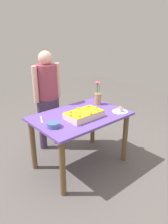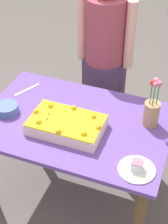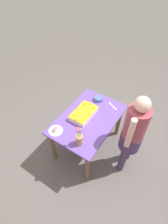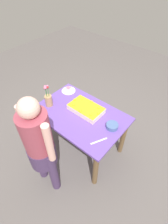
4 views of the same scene
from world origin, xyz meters
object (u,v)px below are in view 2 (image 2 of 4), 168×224
(sheet_cake, at_px, (67,125))
(person_standing, at_px, (104,54))
(cake_knife, at_px, (27,90))
(flower_vase, at_px, (152,111))
(fruit_bowl, at_px, (7,109))
(serving_plate_with_slice, at_px, (137,168))

(sheet_cake, distance_m, person_standing, 0.81)
(sheet_cake, bearing_deg, cake_knife, -33.79)
(flower_vase, relative_size, fruit_bowl, 2.23)
(serving_plate_with_slice, height_order, flower_vase, flower_vase)
(sheet_cake, height_order, cake_knife, sheet_cake)
(fruit_bowl, bearing_deg, person_standing, -118.02)
(sheet_cake, relative_size, serving_plate_with_slice, 2.18)
(cake_knife, bearing_deg, sheet_cake, 82.40)
(sheet_cake, height_order, flower_vase, flower_vase)
(sheet_cake, bearing_deg, fruit_bowl, -2.71)
(cake_knife, distance_m, fruit_bowl, 0.27)
(flower_vase, height_order, fruit_bowl, flower_vase)
(sheet_cake, bearing_deg, flower_vase, -152.92)
(sheet_cake, xyz_separation_m, flower_vase, (-0.47, -0.24, 0.06))
(person_standing, bearing_deg, sheet_cake, 1.43)
(sheet_cake, relative_size, flower_vase, 1.36)
(person_standing, bearing_deg, cake_knife, -39.14)
(serving_plate_with_slice, relative_size, fruit_bowl, 1.39)
(serving_plate_with_slice, height_order, cake_knife, serving_plate_with_slice)
(sheet_cake, distance_m, cake_knife, 0.53)
(sheet_cake, distance_m, serving_plate_with_slice, 0.52)
(sheet_cake, distance_m, flower_vase, 0.53)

